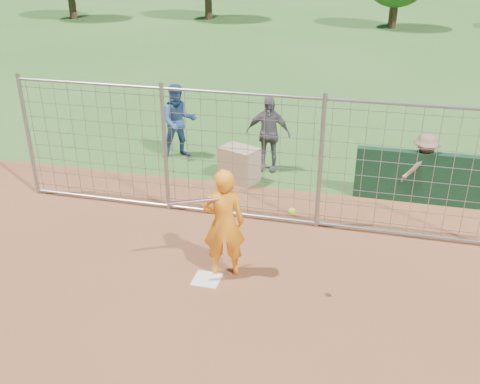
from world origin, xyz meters
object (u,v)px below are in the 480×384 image
(bystander_b, at_px, (268,134))
(bystander_c, at_px, (423,168))
(equipment_bin, at_px, (239,165))
(batter, at_px, (224,223))
(bystander_a, at_px, (179,122))

(bystander_b, xyz_separation_m, bystander_c, (3.42, -0.83, -0.17))
(bystander_b, height_order, equipment_bin, bystander_b)
(bystander_b, bearing_deg, batter, -87.21)
(batter, height_order, equipment_bin, batter)
(bystander_a, relative_size, equipment_bin, 2.31)
(equipment_bin, bearing_deg, batter, -57.47)
(bystander_c, bearing_deg, bystander_a, -41.98)
(bystander_a, distance_m, bystander_c, 5.83)
(bystander_a, height_order, equipment_bin, bystander_a)
(bystander_c, bearing_deg, bystander_b, -44.72)
(batter, height_order, bystander_b, batter)
(batter, xyz_separation_m, bystander_a, (-2.48, 4.72, -0.00))
(batter, relative_size, equipment_bin, 2.32)
(bystander_a, relative_size, bystander_c, 1.27)
(bystander_a, distance_m, equipment_bin, 2.18)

